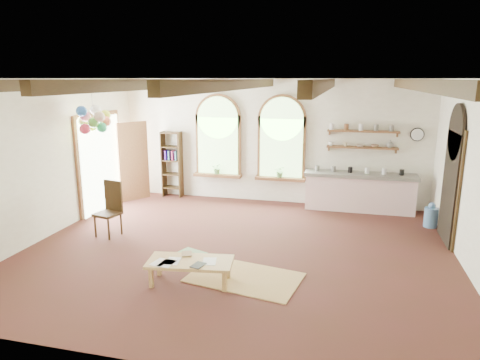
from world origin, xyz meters
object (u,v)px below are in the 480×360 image
(side_chair, at_px, (109,220))
(balloon_cluster, at_px, (93,120))
(kitchen_counter, at_px, (359,192))
(coffee_table, at_px, (190,263))

(side_chair, height_order, balloon_cluster, balloon_cluster)
(side_chair, bearing_deg, kitchen_counter, 31.11)
(kitchen_counter, bearing_deg, coffee_table, -119.92)
(side_chair, distance_m, balloon_cluster, 2.20)
(kitchen_counter, relative_size, coffee_table, 1.89)
(coffee_table, relative_size, balloon_cluster, 1.24)
(side_chair, bearing_deg, coffee_table, -34.04)
(kitchen_counter, xyz_separation_m, side_chair, (-5.09, -3.07, -0.15))
(coffee_table, relative_size, side_chair, 1.24)
(side_chair, relative_size, balloon_cluster, 1.00)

